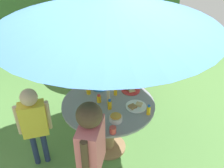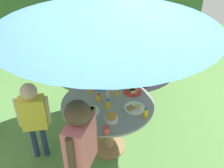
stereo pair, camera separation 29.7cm
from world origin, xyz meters
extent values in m
cube|color=#548442|center=(0.00, 0.00, -0.01)|extent=(10.00, 10.00, 0.02)
cube|color=#33602D|center=(0.00, 3.52, 0.92)|extent=(9.00, 0.70, 1.83)
cylinder|color=#93704C|center=(0.00, 0.00, 0.01)|extent=(0.46, 0.46, 0.03)
cylinder|color=#93704C|center=(0.00, 0.00, 0.37)|extent=(0.14, 0.14, 0.73)
cylinder|color=gray|center=(0.00, 0.00, 0.74)|extent=(1.11, 1.11, 0.03)
cylinder|color=#B7AD8C|center=(0.00, 0.00, 1.03)|extent=(0.04, 0.04, 2.06)
cone|color=#3F72B2|center=(0.00, 0.00, 1.89)|extent=(2.25, 2.25, 0.33)
cylinder|color=brown|center=(0.49, 0.84, 0.22)|extent=(0.04, 0.04, 0.45)
cylinder|color=brown|center=(0.79, 0.56, 0.22)|extent=(0.04, 0.04, 0.45)
cylinder|color=brown|center=(0.78, 1.16, 0.22)|extent=(0.04, 0.04, 0.45)
cylinder|color=brown|center=(1.08, 0.88, 0.22)|extent=(0.04, 0.04, 0.45)
cube|color=brown|center=(0.78, 0.86, 0.46)|extent=(0.65, 0.65, 0.04)
cube|color=brown|center=(0.93, 1.02, 0.71)|extent=(0.35, 0.33, 0.46)
cube|color=brown|center=(0.63, 1.00, 0.68)|extent=(0.34, 0.37, 0.03)
cube|color=brown|center=(0.93, 0.72, 0.68)|extent=(0.34, 0.37, 0.03)
ellipsoid|color=orange|center=(1.33, 1.86, 0.70)|extent=(2.40, 2.23, 1.40)
cylinder|color=black|center=(1.33, 1.86, 0.01)|extent=(2.52, 2.52, 0.01)
cube|color=#4B310D|center=(1.09, 1.04, 0.38)|extent=(0.55, 0.18, 0.63)
cylinder|color=#3F3F47|center=(0.14, 0.87, 0.29)|extent=(0.08, 0.08, 0.57)
cylinder|color=#3F3F47|center=(0.12, 0.73, 0.29)|extent=(0.08, 0.08, 0.57)
cube|color=white|center=(0.13, 0.80, 0.82)|extent=(0.23, 0.36, 0.48)
cylinder|color=tan|center=(0.16, 0.98, 0.84)|extent=(0.06, 0.06, 0.44)
cylinder|color=tan|center=(0.10, 0.62, 0.84)|extent=(0.06, 0.06, 0.44)
sphere|color=tan|center=(0.13, 0.80, 1.17)|extent=(0.22, 0.22, 0.22)
cylinder|color=navy|center=(-0.89, 0.28, 0.25)|extent=(0.07, 0.07, 0.50)
cylinder|color=navy|center=(-0.78, 0.24, 0.25)|extent=(0.07, 0.07, 0.50)
cube|color=yellow|center=(-0.83, 0.26, 0.71)|extent=(0.32, 0.24, 0.42)
cylinder|color=#D8B293|center=(-0.99, 0.31, 0.73)|extent=(0.05, 0.05, 0.38)
cylinder|color=#D8B293|center=(-0.68, 0.21, 0.73)|extent=(0.05, 0.05, 0.38)
sphere|color=#D8B293|center=(-0.83, 0.26, 1.02)|extent=(0.19, 0.19, 0.19)
cube|color=#EA727F|center=(-0.55, -0.57, 0.86)|extent=(0.38, 0.39, 0.51)
cylinder|color=#4C3828|center=(-0.69, -0.71, 0.89)|extent=(0.07, 0.07, 0.46)
cylinder|color=#4C3828|center=(-0.41, -0.43, 0.89)|extent=(0.07, 0.07, 0.46)
sphere|color=#4C3828|center=(-0.55, -0.57, 1.23)|extent=(0.23, 0.23, 0.23)
cylinder|color=white|center=(-0.10, -0.31, 0.78)|extent=(0.14, 0.14, 0.05)
ellipsoid|color=gold|center=(-0.10, -0.31, 0.82)|extent=(0.12, 0.12, 0.04)
cylinder|color=#338CD8|center=(0.09, 0.35, 0.76)|extent=(0.22, 0.22, 0.01)
cube|color=tan|center=(0.12, 0.34, 0.78)|extent=(0.09, 0.09, 0.02)
cube|color=#9E7547|center=(0.07, 0.39, 0.78)|extent=(0.09, 0.09, 0.02)
cube|color=tan|center=(0.08, 0.32, 0.78)|extent=(0.10, 0.10, 0.02)
cylinder|color=white|center=(0.23, -0.24, 0.76)|extent=(0.24, 0.24, 0.01)
cube|color=tan|center=(0.27, -0.24, 0.78)|extent=(0.10, 0.10, 0.02)
cube|color=#9E7547|center=(0.18, -0.23, 0.78)|extent=(0.08, 0.08, 0.02)
cylinder|color=red|center=(0.38, 0.06, 0.76)|extent=(0.24, 0.24, 0.01)
cube|color=tan|center=(0.42, 0.07, 0.78)|extent=(0.09, 0.09, 0.02)
cube|color=#9E7547|center=(0.37, 0.09, 0.78)|extent=(0.10, 0.10, 0.02)
cube|color=tan|center=(0.37, 0.04, 0.78)|extent=(0.09, 0.09, 0.02)
cylinder|color=white|center=(-0.24, -0.06, 0.76)|extent=(0.21, 0.21, 0.01)
cube|color=tan|center=(-0.21, -0.06, 0.78)|extent=(0.09, 0.09, 0.02)
cube|color=#9E7547|center=(-0.24, -0.04, 0.78)|extent=(0.12, 0.12, 0.02)
cube|color=tan|center=(-0.28, -0.05, 0.78)|extent=(0.08, 0.08, 0.02)
cube|color=#9E7547|center=(-0.24, -0.10, 0.78)|extent=(0.08, 0.08, 0.02)
cylinder|color=yellow|center=(0.27, -0.42, 0.81)|extent=(0.04, 0.04, 0.11)
cylinder|color=blue|center=(0.27, -0.42, 0.87)|extent=(0.03, 0.03, 0.02)
cylinder|color=yellow|center=(-0.08, 0.08, 0.80)|extent=(0.05, 0.05, 0.09)
cylinder|color=red|center=(-0.08, 0.08, 0.85)|extent=(0.04, 0.04, 0.02)
cylinder|color=yellow|center=(-0.04, -0.10, 0.81)|extent=(0.05, 0.05, 0.11)
cylinder|color=blue|center=(-0.04, -0.10, 0.88)|extent=(0.03, 0.03, 0.02)
cylinder|color=yellow|center=(-0.10, 0.30, 0.80)|extent=(0.06, 0.06, 0.09)
cylinder|color=green|center=(-0.10, 0.30, 0.86)|extent=(0.04, 0.04, 0.02)
cylinder|color=yellow|center=(0.16, 0.09, 0.81)|extent=(0.04, 0.04, 0.11)
cylinder|color=green|center=(0.16, 0.09, 0.87)|extent=(0.03, 0.03, 0.02)
cylinder|color=#E04C47|center=(-0.23, -0.45, 0.79)|extent=(0.07, 0.07, 0.07)
camera|label=1|loc=(-1.28, -2.03, 2.62)|focal=40.72mm
camera|label=2|loc=(-1.02, -2.18, 2.62)|focal=40.72mm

